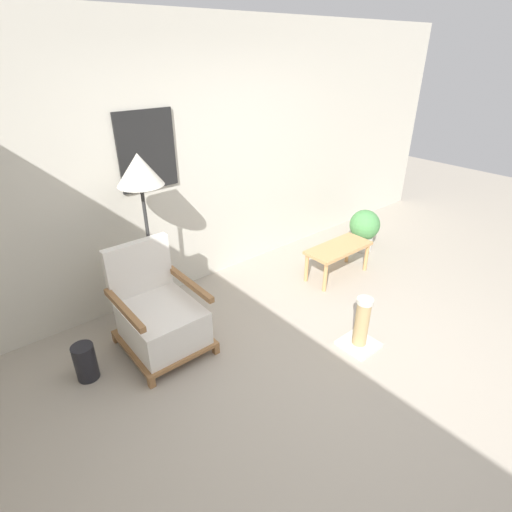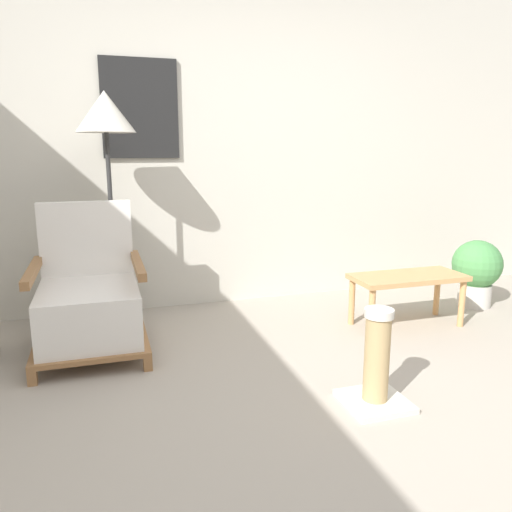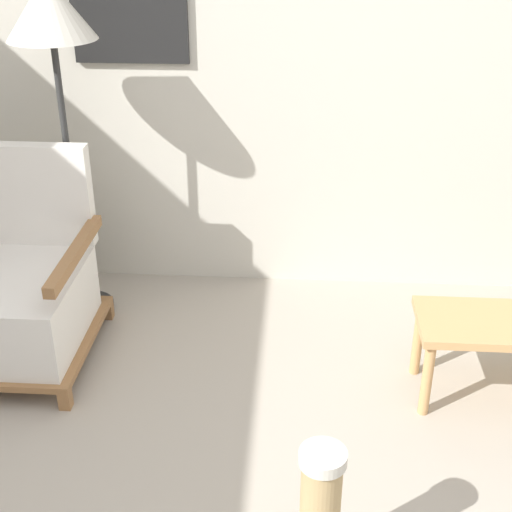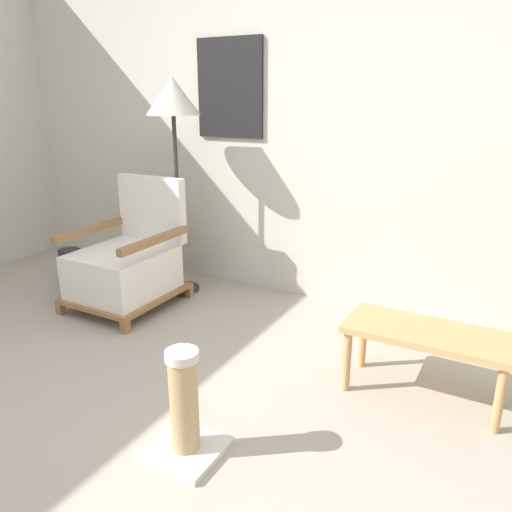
{
  "view_description": "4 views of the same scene",
  "coord_description": "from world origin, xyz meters",
  "px_view_note": "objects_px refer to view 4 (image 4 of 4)",
  "views": [
    {
      "loc": [
        -2.21,
        -1.36,
        2.4
      ],
      "look_at": [
        0.04,
        1.34,
        0.55
      ],
      "focal_mm": 28.0,
      "sensor_mm": 36.0,
      "label": 1
    },
    {
      "loc": [
        -0.95,
        -1.8,
        1.25
      ],
      "look_at": [
        0.04,
        1.34,
        0.55
      ],
      "focal_mm": 35.0,
      "sensor_mm": 36.0,
      "label": 2
    },
    {
      "loc": [
        0.22,
        -1.36,
        1.95
      ],
      "look_at": [
        0.04,
        1.34,
        0.55
      ],
      "focal_mm": 50.0,
      "sensor_mm": 36.0,
      "label": 3
    },
    {
      "loc": [
        1.46,
        -1.24,
        1.51
      ],
      "look_at": [
        0.04,
        1.34,
        0.55
      ],
      "focal_mm": 35.0,
      "sensor_mm": 36.0,
      "label": 4
    }
  ],
  "objects_px": {
    "floor_lamp": "(173,108)",
    "scratching_post": "(185,414)",
    "vase": "(71,268)",
    "coffee_table": "(427,340)",
    "armchair": "(128,264)"
  },
  "relations": [
    {
      "from": "coffee_table",
      "to": "vase",
      "type": "xyz_separation_m",
      "value": [
        -2.83,
        0.21,
        -0.16
      ]
    },
    {
      "from": "armchair",
      "to": "coffee_table",
      "type": "distance_m",
      "value": 2.18
    },
    {
      "from": "armchair",
      "to": "scratching_post",
      "type": "bearing_deg",
      "value": -39.81
    },
    {
      "from": "floor_lamp",
      "to": "scratching_post",
      "type": "distance_m",
      "value": 2.29
    },
    {
      "from": "armchair",
      "to": "floor_lamp",
      "type": "distance_m",
      "value": 1.18
    },
    {
      "from": "floor_lamp",
      "to": "coffee_table",
      "type": "bearing_deg",
      "value": -16.37
    },
    {
      "from": "floor_lamp",
      "to": "vase",
      "type": "height_order",
      "value": "floor_lamp"
    },
    {
      "from": "coffee_table",
      "to": "vase",
      "type": "height_order",
      "value": "coffee_table"
    },
    {
      "from": "armchair",
      "to": "scratching_post",
      "type": "distance_m",
      "value": 1.77
    },
    {
      "from": "floor_lamp",
      "to": "coffee_table",
      "type": "xyz_separation_m",
      "value": [
        2.0,
        -0.59,
        -1.09
      ]
    },
    {
      "from": "vase",
      "to": "scratching_post",
      "type": "xyz_separation_m",
      "value": [
        2.02,
        -1.17,
        0.04
      ]
    },
    {
      "from": "floor_lamp",
      "to": "vase",
      "type": "xyz_separation_m",
      "value": [
        -0.83,
        -0.38,
        -1.25
      ]
    },
    {
      "from": "scratching_post",
      "to": "floor_lamp",
      "type": "bearing_deg",
      "value": 127.58
    },
    {
      "from": "scratching_post",
      "to": "armchair",
      "type": "bearing_deg",
      "value": 140.19
    },
    {
      "from": "vase",
      "to": "floor_lamp",
      "type": "bearing_deg",
      "value": 24.34
    }
  ]
}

